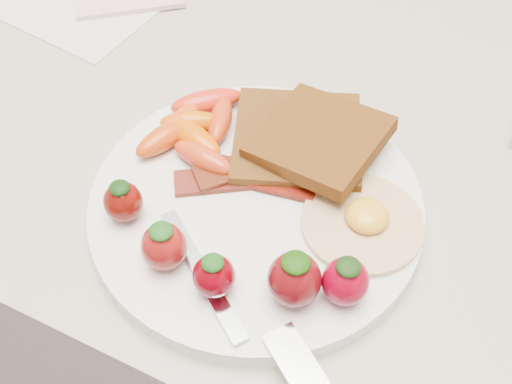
% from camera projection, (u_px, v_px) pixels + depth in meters
% --- Properties ---
extents(counter, '(2.00, 0.60, 0.90)m').
position_uv_depth(counter, '(280.00, 315.00, 0.97)').
color(counter, gray).
rests_on(counter, ground).
extents(plate, '(0.27, 0.27, 0.02)m').
position_uv_depth(plate, '(256.00, 206.00, 0.52)').
color(plate, white).
rests_on(plate, counter).
extents(toast_lower, '(0.14, 0.14, 0.01)m').
position_uv_depth(toast_lower, '(297.00, 139.00, 0.55)').
color(toast_lower, black).
rests_on(toast_lower, plate).
extents(toast_upper, '(0.11, 0.11, 0.02)m').
position_uv_depth(toast_upper, '(319.00, 139.00, 0.53)').
color(toast_upper, black).
rests_on(toast_upper, toast_lower).
extents(fried_egg, '(0.12, 0.12, 0.02)m').
position_uv_depth(fried_egg, '(364.00, 221.00, 0.50)').
color(fried_egg, beige).
rests_on(fried_egg, plate).
extents(bacon_strips, '(0.12, 0.10, 0.01)m').
position_uv_depth(bacon_strips, '(249.00, 173.00, 0.53)').
color(bacon_strips, '#350605').
rests_on(bacon_strips, plate).
extents(baby_carrots, '(0.09, 0.12, 0.02)m').
position_uv_depth(baby_carrots, '(194.00, 127.00, 0.55)').
color(baby_carrots, '#BF5800').
rests_on(baby_carrots, plate).
extents(strawberries, '(0.21, 0.07, 0.05)m').
position_uv_depth(strawberries, '(238.00, 259.00, 0.46)').
color(strawberries, '#510804').
rests_on(strawberries, plate).
extents(fork, '(0.17, 0.10, 0.00)m').
position_uv_depth(fork, '(242.00, 311.00, 0.45)').
color(fork, '#AFBAC9').
rests_on(fork, plate).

